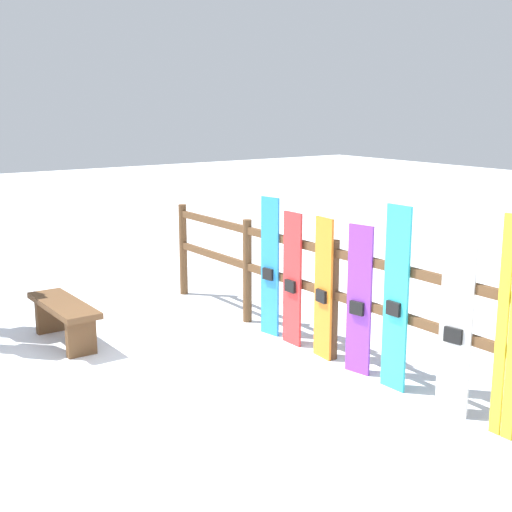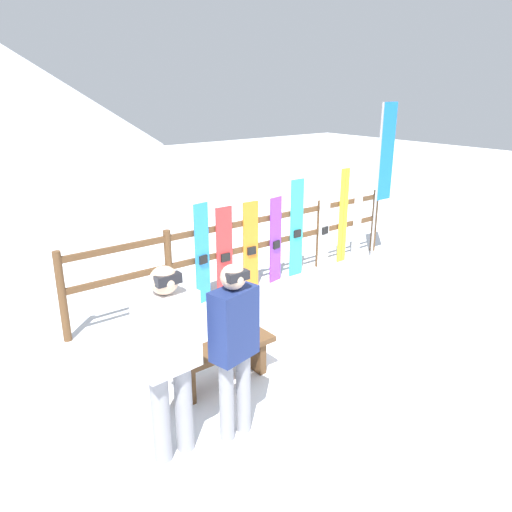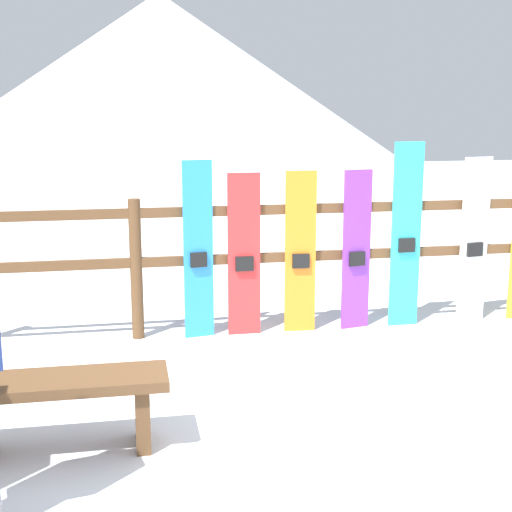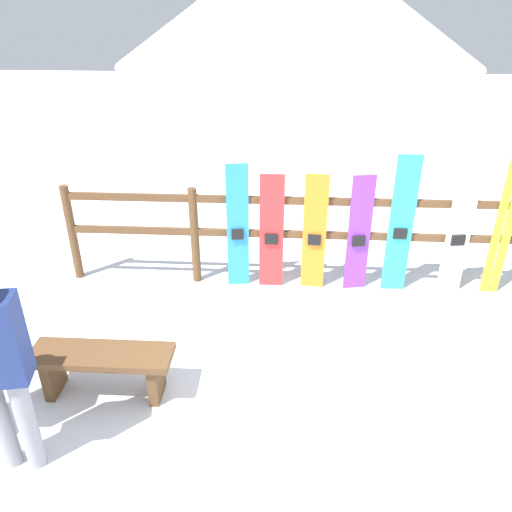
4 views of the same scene
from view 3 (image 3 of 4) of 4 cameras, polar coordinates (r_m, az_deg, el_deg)
ground_plane at (r=4.35m, az=11.22°, el=-13.92°), size 40.00×40.00×0.00m
mountain_backdrop at (r=27.79m, az=-7.65°, el=14.06°), size 18.00×18.00×6.00m
fence at (r=6.04m, az=4.16°, el=0.53°), size 5.85×0.10×1.16m
bench at (r=4.11m, az=-15.42°, el=-10.88°), size 1.18×0.36×0.43m
snowboard_blue at (r=5.81m, az=-4.65°, el=0.42°), size 0.25×0.08×1.46m
snowboard_red at (r=5.87m, az=-0.97°, el=0.04°), size 0.27×0.05×1.36m
snowboard_orange at (r=5.96m, az=3.56°, el=0.25°), size 0.26×0.07×1.37m
snowboard_purple at (r=6.10m, az=8.04°, el=0.42°), size 0.26×0.09×1.36m
snowboard_cyan at (r=6.23m, az=11.91°, el=1.58°), size 0.26×0.06×1.59m
snowboard_white at (r=6.51m, az=17.05°, el=1.14°), size 0.27×0.09×1.46m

